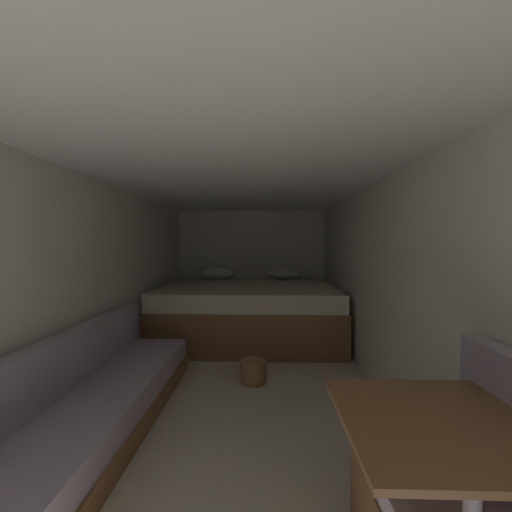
{
  "coord_description": "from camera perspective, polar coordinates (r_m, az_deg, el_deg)",
  "views": [
    {
      "loc": [
        0.24,
        -0.36,
        1.39
      ],
      "look_at": [
        0.15,
        2.64,
        1.27
      ],
      "focal_mm": 20.67,
      "sensor_mm": 36.0,
      "label": 1
    }
  ],
  "objects": [
    {
      "name": "ceiling_slab",
      "position": [
        2.63,
        -3.67,
        15.95
      ],
      "size": [
        2.71,
        5.46,
        0.05
      ],
      "primitive_type": "cube",
      "color": "white",
      "rests_on": "wall_left"
    },
    {
      "name": "wall_back",
      "position": [
        5.32,
        -0.89,
        -1.94
      ],
      "size": [
        2.71,
        0.05,
        1.98
      ],
      "primitive_type": "cube",
      "color": "silver",
      "rests_on": "ground"
    },
    {
      "name": "wall_left",
      "position": [
        3.01,
        -29.83,
        -5.56
      ],
      "size": [
        0.05,
        5.46,
        1.98
      ],
      "primitive_type": "cube",
      "color": "silver",
      "rests_on": "ground"
    },
    {
      "name": "wicker_basket",
      "position": [
        3.19,
        -0.54,
        -21.43
      ],
      "size": [
        0.26,
        0.26,
        0.21
      ],
      "color": "olive",
      "rests_on": "ground"
    },
    {
      "name": "dinette_table",
      "position": [
        1.43,
        32.39,
        -28.92
      ],
      "size": [
        0.72,
        0.62,
        0.76
      ],
      "color": "brown",
      "rests_on": "ground"
    },
    {
      "name": "bed",
      "position": [
        4.45,
        -1.45,
        -10.52
      ],
      "size": [
        2.49,
        1.81,
        0.98
      ],
      "color": "brown",
      "rests_on": "ground"
    },
    {
      "name": "wall_right",
      "position": [
        2.8,
        24.83,
        -6.05
      ],
      "size": [
        0.05,
        5.46,
        1.98
      ],
      "primitive_type": "cube",
      "color": "silver",
      "rests_on": "ground"
    },
    {
      "name": "ground_plane",
      "position": [
        2.91,
        -3.55,
        -26.2
      ],
      "size": [
        7.46,
        7.46,
        0.0
      ],
      "primitive_type": "plane",
      "color": "beige"
    },
    {
      "name": "sofa_left",
      "position": [
        2.45,
        -32.75,
        -26.3
      ],
      "size": [
        0.67,
        2.94,
        0.74
      ],
      "color": "olive",
      "rests_on": "ground"
    }
  ]
}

